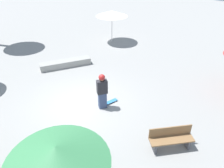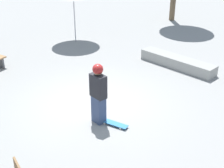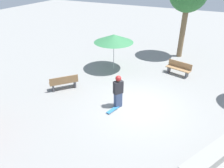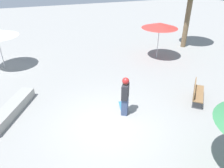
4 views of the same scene
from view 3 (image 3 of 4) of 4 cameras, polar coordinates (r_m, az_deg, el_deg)
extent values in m
plane|color=gray|center=(11.21, 6.57, -5.68)|extent=(60.00, 60.00, 0.00)
cube|color=#38476B|center=(10.90, 1.58, -4.13)|extent=(0.41, 0.44, 0.78)
cube|color=#232328|center=(10.53, 1.63, -0.87)|extent=(0.46, 0.52, 0.64)
sphere|color=#8C6647|center=(10.32, 1.66, 1.30)|extent=(0.25, 0.25, 0.25)
sphere|color=maroon|center=(10.31, 1.67, 1.46)|extent=(0.28, 0.28, 0.28)
cube|color=teal|center=(10.77, 0.25, -6.68)|extent=(0.38, 0.82, 0.02)
cylinder|color=silver|center=(10.59, -0.26, -7.59)|extent=(0.04, 0.06, 0.05)
cylinder|color=silver|center=(10.68, -0.96, -7.25)|extent=(0.04, 0.06, 0.05)
cylinder|color=silver|center=(10.90, 1.43, -6.41)|extent=(0.04, 0.06, 0.05)
cylinder|color=silver|center=(10.99, 0.73, -6.09)|extent=(0.04, 0.06, 0.05)
cube|color=gray|center=(9.06, 24.72, -16.75)|extent=(2.01, 3.03, 0.40)
cube|color=#47474C|center=(12.80, -15.13, -0.87)|extent=(0.35, 0.32, 0.40)
cube|color=#47474C|center=(12.95, -9.71, 0.13)|extent=(0.35, 0.32, 0.40)
cube|color=olive|center=(12.76, -12.51, 0.52)|extent=(1.39, 1.49, 0.05)
cube|color=olive|center=(12.48, -12.44, 1.03)|extent=(1.09, 1.23, 0.40)
cube|color=#47474C|center=(14.62, 18.96, 2.33)|extent=(0.18, 0.40, 0.40)
cube|color=#47474C|center=(15.06, 14.67, 3.75)|extent=(0.18, 0.40, 0.40)
cube|color=#9E754C|center=(14.73, 16.91, 3.84)|extent=(1.66, 0.83, 0.05)
cube|color=#9E754C|center=(14.82, 17.37, 4.86)|extent=(1.56, 0.44, 0.40)
cylinder|color=#B7B7BC|center=(14.78, 0.43, 8.03)|extent=(0.05, 0.05, 2.21)
cone|color=#387F4C|center=(14.45, 0.44, 11.85)|extent=(2.60, 2.60, 0.51)
cylinder|color=brown|center=(17.53, 18.05, 13.46)|extent=(0.39, 0.39, 4.25)
camera|label=1|loc=(17.07, -7.44, 28.06)|focal=35.00mm
camera|label=2|loc=(12.33, -35.98, 16.30)|focal=50.00mm
camera|label=4|loc=(15.34, 26.07, 23.52)|focal=35.00mm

